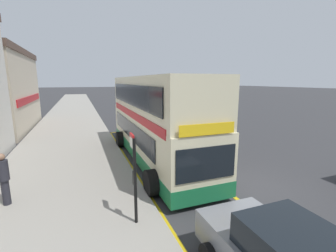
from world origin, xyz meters
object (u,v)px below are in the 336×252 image
at_px(double_decker_bus, 154,122).
at_px(bus_stop_sign, 134,171).
at_px(parked_car_navy_behind, 138,99).
at_px(pedestrian_waiting_near_sign, 4,177).
at_px(parked_car_teal_ahead, 168,114).

height_order(double_decker_bus, bus_stop_sign, double_decker_bus).
height_order(double_decker_bus, parked_car_navy_behind, double_decker_bus).
height_order(double_decker_bus, pedestrian_waiting_near_sign, double_decker_bus).
xyz_separation_m(double_decker_bus, parked_car_teal_ahead, (5.01, 10.94, -1.26)).
bearing_deg(bus_stop_sign, parked_car_navy_behind, 76.26).
distance_m(bus_stop_sign, parked_car_navy_behind, 39.23).
height_order(parked_car_navy_behind, pedestrian_waiting_near_sign, pedestrian_waiting_near_sign).
xyz_separation_m(bus_stop_sign, pedestrian_waiting_near_sign, (-3.79, 2.45, -0.57)).
bearing_deg(double_decker_bus, pedestrian_waiting_near_sign, -153.84).
bearing_deg(bus_stop_sign, pedestrian_waiting_near_sign, 147.13).
distance_m(bus_stop_sign, parked_car_teal_ahead, 17.99).
distance_m(parked_car_teal_ahead, pedestrian_waiting_near_sign, 17.86).
distance_m(parked_car_teal_ahead, parked_car_navy_behind, 21.78).
xyz_separation_m(double_decker_bus, bus_stop_sign, (-2.33, -5.46, -0.39)).
bearing_deg(double_decker_bus, parked_car_navy_behind, 77.92).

